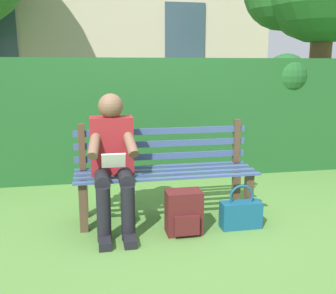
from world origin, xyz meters
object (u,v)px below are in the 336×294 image
(park_bench, at_px, (165,170))
(backpack, at_px, (184,213))
(handbag, at_px, (241,213))
(person_seated, at_px, (113,158))

(park_bench, xyz_separation_m, backpack, (-0.09, 0.44, -0.27))
(backpack, xyz_separation_m, handbag, (-0.53, -0.02, -0.05))
(person_seated, bearing_deg, park_bench, -160.51)
(person_seated, xyz_separation_m, handbag, (-1.11, 0.25, -0.51))
(park_bench, distance_m, handbag, 0.82)
(park_bench, relative_size, handbag, 4.20)
(person_seated, distance_m, handbag, 1.25)
(backpack, bearing_deg, handbag, -178.27)
(person_seated, height_order, backpack, person_seated)
(backpack, distance_m, handbag, 0.53)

